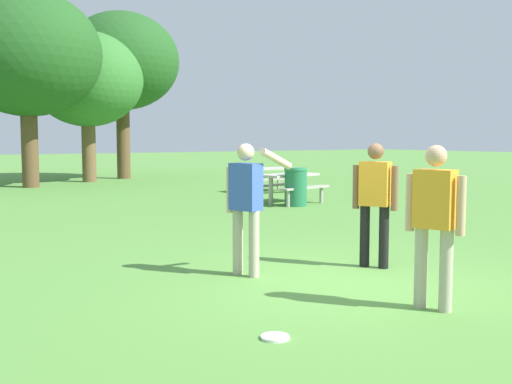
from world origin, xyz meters
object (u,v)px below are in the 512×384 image
Objects in this scene: person_catcher at (246,199)px; tree_slender_mid at (87,80)px; tree_far_right at (27,54)px; picnic_table_near at (288,182)px; person_thrower at (435,216)px; person_bystander at (375,197)px; trash_can_beside_table at (296,187)px; picnic_table_far at (270,174)px; frisbee at (275,337)px; tree_back_left at (122,62)px.

tree_slender_mid reaches higher than person_catcher.
person_catcher is 0.25× the size of tree_far_right.
person_thrower is at bearing -117.77° from picnic_table_near.
person_thrower and person_bystander have the same top height.
picnic_table_near is 11.16m from tree_slender_mid.
person_catcher is at bearing -131.27° from trash_can_beside_table.
trash_can_beside_table is at bearing -115.03° from picnic_table_far.
tree_slender_mid is (1.85, 17.53, 2.97)m from person_bystander.
picnic_table_far is at bearing 55.81° from frisbee.
person_bystander is at bearing 62.72° from person_thrower.
picnic_table_far reaches higher than frisbee.
picnic_table_near is (5.40, 6.54, -0.40)m from person_catcher.
person_bystander is at bearing -118.68° from trash_can_beside_table.
tree_back_left reaches higher than picnic_table_far.
tree_slender_mid is at bearing 78.33° from person_catcher.
frisbee is at bearing 176.17° from person_thrower.
person_catcher is 19.31m from tree_back_left.
tree_slender_mid is at bearing 100.20° from picnic_table_near.
picnic_table_far is 0.27× the size of tree_far_right.
frisbee is (-1.83, 0.12, -0.93)m from person_thrower.
trash_can_beside_table is at bearing 48.73° from person_catcher.
tree_back_left is (-1.53, 8.60, 4.26)m from picnic_table_far.
person_thrower is 13.34m from picnic_table_far.
tree_far_right is at bearing -149.51° from tree_slender_mid.
frisbee is 0.13× the size of picnic_table_near.
frisbee is at bearing -148.89° from person_bystander.
picnic_table_near is (6.48, 8.71, 0.55)m from frisbee.
picnic_table_far is (6.13, 11.84, -0.38)m from person_thrower.
picnic_table_near is at bearing -116.17° from picnic_table_far.
tree_far_right is at bearing 83.35° from frisbee.
tree_back_left is (5.35, 18.15, 3.87)m from person_catcher.
tree_slender_mid is at bearing 81.85° from person_thrower.
picnic_table_far is 1.88× the size of trash_can_beside_table.
tree_slender_mid is at bearing 98.51° from trash_can_beside_table.
frisbee is at bearing -103.47° from tree_slender_mid.
trash_can_beside_table reaches higher than picnic_table_far.
person_bystander is 17.88m from tree_slender_mid.
picnic_table_far is at bearing 63.83° from picnic_table_near.
picnic_table_near is at bearing -63.82° from tree_far_right.
picnic_table_far is (6.88, 9.55, -0.40)m from person_catcher.
person_thrower is 1.00× the size of person_bystander.
person_thrower reaches higher than picnic_table_far.
trash_can_beside_table is at bearing 61.32° from person_bystander.
picnic_table_near is at bearing 70.66° from trash_can_beside_table.
frisbee is 10.87m from picnic_table_near.
picnic_table_far is (1.48, 3.01, 0.00)m from picnic_table_near.
picnic_table_near is 0.29× the size of tree_back_left.
person_thrower is 0.25× the size of tree_far_right.
tree_back_left is (-0.05, 11.61, 4.26)m from picnic_table_near.
person_catcher is at bearing 108.03° from person_thrower.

